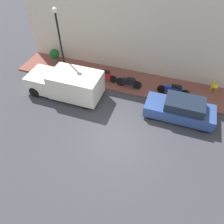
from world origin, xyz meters
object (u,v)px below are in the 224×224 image
motorcycle_red (104,75)px  streetlamp (59,37)px  potted_plant (55,55)px  delivery_van (66,83)px  motorcycle_blue (174,90)px  cafe_chair (214,85)px  parked_car (180,109)px  motorcycle_black (129,82)px

motorcycle_red → streetlamp: (-0.52, 2.75, 2.68)m
motorcycle_red → potted_plant: (1.19, 4.60, 0.12)m
delivery_van → streetlamp: (1.62, 0.91, 2.32)m
motorcycle_red → motorcycle_blue: size_ratio=0.94×
cafe_chair → motorcycle_blue: bearing=117.0°
parked_car → cafe_chair: (3.13, -1.84, -0.05)m
motorcycle_blue → motorcycle_black: (-0.16, 3.01, -0.01)m
parked_car → motorcycle_red: 5.86m
delivery_van → potted_plant: bearing=39.8°
motorcycle_blue → potted_plant: 9.60m
motorcycle_black → delivery_van: bearing=117.7°
motorcycle_blue → cafe_chair: (1.26, -2.47, 0.07)m
motorcycle_red → motorcycle_blue: (-0.01, -4.92, -0.02)m
delivery_van → motorcycle_blue: size_ratio=2.32×
parked_car → streetlamp: bearing=80.7°
delivery_van → motorcycle_black: delivery_van is taller
parked_car → streetlamp: 8.80m
motorcycle_red → motorcycle_black: (-0.17, -1.92, -0.03)m
delivery_van → motorcycle_red: delivery_van is taller
motorcycle_blue → motorcycle_red: bearing=89.9°
streetlamp → parked_car: bearing=-99.3°
streetlamp → cafe_chair: size_ratio=5.69×
parked_car → motorcycle_black: (1.71, 3.64, -0.13)m
motorcycle_blue → cafe_chair: size_ratio=2.45×
motorcycle_blue → cafe_chair: cafe_chair is taller
motorcycle_red → streetlamp: 3.87m
delivery_van → streetlamp: size_ratio=1.00×
cafe_chair → motorcycle_red: bearing=99.6°
motorcycle_black → potted_plant: (1.36, 6.52, 0.15)m
parked_car → potted_plant: bearing=73.2°
cafe_chair → parked_car: bearing=149.6°
motorcycle_blue → streetlamp: streetlamp is taller
streetlamp → potted_plant: 3.59m
delivery_van → potted_plant: 4.34m
parked_car → motorcycle_blue: (1.87, 0.63, -0.12)m
parked_car → cafe_chair: bearing=-30.4°
streetlamp → cafe_chair: (1.77, -10.14, -2.62)m
potted_plant → cafe_chair: (0.06, -12.00, -0.07)m
motorcycle_red → potted_plant: potted_plant is taller
delivery_van → streetlamp: 2.97m
delivery_van → motorcycle_red: (2.14, -1.83, -0.36)m
parked_car → motorcycle_blue: 1.98m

